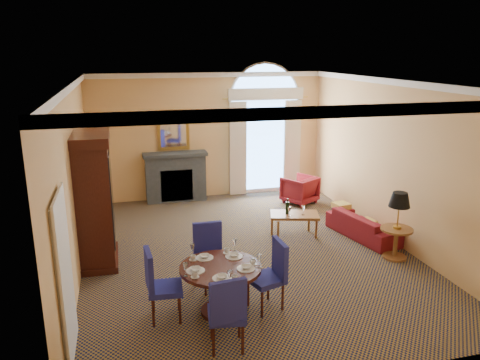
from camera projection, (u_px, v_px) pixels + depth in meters
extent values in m
plane|color=#111738|center=(247.00, 252.00, 8.95)|extent=(7.50, 7.50, 0.00)
cube|color=#ECB870|center=(208.00, 136.00, 12.02)|extent=(6.00, 0.04, 3.20)
cube|color=#ECB870|center=(74.00, 182.00, 7.79)|extent=(0.04, 7.50, 3.20)
cube|color=#ECB870|center=(393.00, 162.00, 9.24)|extent=(0.04, 7.50, 3.20)
cube|color=white|center=(247.00, 82.00, 8.09)|extent=(6.00, 7.50, 0.04)
cube|color=white|center=(247.00, 85.00, 8.11)|extent=(6.00, 7.50, 0.12)
cube|color=white|center=(65.00, 279.00, 5.72)|extent=(0.08, 0.90, 2.06)
cube|color=#3F464B|center=(176.00, 178.00, 11.88)|extent=(1.50, 0.40, 1.20)
cube|color=#3F464B|center=(175.00, 153.00, 11.68)|extent=(1.60, 0.46, 0.08)
cube|color=gold|center=(173.00, 130.00, 11.72)|extent=(0.80, 0.04, 1.00)
cube|color=silver|center=(173.00, 130.00, 11.70)|extent=(0.64, 0.02, 0.84)
cube|color=white|center=(264.00, 147.00, 12.45)|extent=(1.90, 0.04, 2.50)
cube|color=#87B2E2|center=(264.00, 147.00, 12.44)|extent=(1.70, 0.02, 2.30)
cylinder|color=white|center=(265.00, 99.00, 12.12)|extent=(1.90, 0.04, 1.90)
cube|color=beige|center=(238.00, 149.00, 12.16)|extent=(0.45, 0.06, 2.45)
cube|color=beige|center=(292.00, 146.00, 12.52)|extent=(0.45, 0.06, 2.45)
cube|color=beige|center=(266.00, 94.00, 11.97)|extent=(2.00, 0.08, 0.30)
cube|color=black|center=(94.00, 204.00, 8.27)|extent=(0.60, 1.10, 2.19)
cube|color=black|center=(89.00, 139.00, 7.95)|extent=(0.68, 1.21, 0.18)
cube|color=black|center=(99.00, 258.00, 8.54)|extent=(0.68, 1.21, 0.11)
cylinder|color=black|center=(220.00, 268.00, 6.69)|extent=(1.18, 1.18, 0.05)
cylinder|color=black|center=(221.00, 291.00, 6.79)|extent=(0.16, 0.16, 0.69)
cylinder|color=black|center=(221.00, 311.00, 6.88)|extent=(0.59, 0.59, 0.06)
cylinder|color=white|center=(234.00, 256.00, 6.99)|extent=(0.27, 0.27, 0.01)
imported|color=white|center=(234.00, 255.00, 6.99)|extent=(0.15, 0.15, 0.04)
imported|color=white|center=(227.00, 250.00, 7.12)|extent=(0.09, 0.09, 0.07)
cylinder|color=white|center=(205.00, 258.00, 6.95)|extent=(0.27, 0.27, 0.01)
imported|color=white|center=(205.00, 256.00, 6.95)|extent=(0.15, 0.15, 0.04)
imported|color=white|center=(193.00, 257.00, 6.88)|extent=(0.09, 0.09, 0.07)
cylinder|color=white|center=(196.00, 271.00, 6.54)|extent=(0.27, 0.27, 0.01)
imported|color=white|center=(195.00, 269.00, 6.53)|extent=(0.15, 0.15, 0.04)
imported|color=white|center=(195.00, 274.00, 6.36)|extent=(0.09, 0.09, 0.07)
cylinder|color=white|center=(222.00, 278.00, 6.32)|extent=(0.27, 0.27, 0.01)
imported|color=white|center=(222.00, 277.00, 6.32)|extent=(0.15, 0.15, 0.04)
imported|color=white|center=(235.00, 277.00, 6.27)|extent=(0.09, 0.09, 0.07)
cylinder|color=white|center=(246.00, 269.00, 6.60)|extent=(0.27, 0.27, 0.01)
imported|color=white|center=(246.00, 267.00, 6.60)|extent=(0.15, 0.15, 0.04)
imported|color=white|center=(253.00, 262.00, 6.74)|extent=(0.09, 0.09, 0.07)
cube|color=navy|center=(210.00, 261.00, 7.48)|extent=(0.59, 0.59, 0.08)
cube|color=navy|center=(207.00, 238.00, 7.59)|extent=(0.47, 0.07, 0.56)
cylinder|color=black|center=(215.00, 269.00, 7.79)|extent=(0.04, 0.04, 0.43)
cylinder|color=black|center=(195.00, 274.00, 7.60)|extent=(0.04, 0.04, 0.43)
cylinder|color=black|center=(226.00, 278.00, 7.49)|extent=(0.04, 0.04, 0.43)
cylinder|color=black|center=(206.00, 283.00, 7.30)|extent=(0.04, 0.04, 0.43)
cube|color=navy|center=(227.00, 314.00, 5.97)|extent=(0.53, 0.53, 0.08)
cube|color=navy|center=(228.00, 302.00, 5.68)|extent=(0.48, 0.13, 0.56)
cylinder|color=black|center=(213.00, 341.00, 5.84)|extent=(0.04, 0.04, 0.43)
cylinder|color=black|center=(243.00, 339.00, 5.88)|extent=(0.04, 0.04, 0.43)
cylinder|color=black|center=(212.00, 325.00, 6.19)|extent=(0.04, 0.04, 0.43)
cylinder|color=black|center=(239.00, 323.00, 6.23)|extent=(0.04, 0.04, 0.43)
cube|color=navy|center=(266.00, 279.00, 6.89)|extent=(0.59, 0.59, 0.08)
cube|color=navy|center=(280.00, 259.00, 6.84)|extent=(0.10, 0.47, 0.56)
cylinder|color=black|center=(283.00, 297.00, 6.90)|extent=(0.04, 0.04, 0.43)
cylinder|color=black|center=(268.00, 287.00, 7.20)|extent=(0.04, 0.04, 0.43)
cylinder|color=black|center=(262.00, 304.00, 6.71)|extent=(0.04, 0.04, 0.43)
cylinder|color=black|center=(248.00, 293.00, 7.01)|extent=(0.04, 0.04, 0.43)
cube|color=navy|center=(166.00, 289.00, 6.62)|extent=(0.50, 0.50, 0.08)
cube|color=navy|center=(149.00, 270.00, 6.50)|extent=(0.10, 0.47, 0.56)
cylinder|color=black|center=(153.00, 299.00, 6.83)|extent=(0.04, 0.04, 0.43)
cylinder|color=black|center=(153.00, 313.00, 6.48)|extent=(0.04, 0.04, 0.43)
cylinder|color=black|center=(179.00, 297.00, 6.89)|extent=(0.04, 0.04, 0.43)
cylinder|color=black|center=(180.00, 310.00, 6.54)|extent=(0.04, 0.04, 0.43)
imported|color=maroon|center=(364.00, 225.00, 9.63)|extent=(1.03, 1.81, 0.50)
imported|color=maroon|center=(300.00, 190.00, 11.77)|extent=(1.01, 1.02, 0.69)
cube|color=brown|center=(294.00, 215.00, 9.59)|extent=(1.09, 0.79, 0.05)
cylinder|color=brown|center=(278.00, 232.00, 9.37)|extent=(0.05, 0.05, 0.44)
cylinder|color=brown|center=(316.00, 228.00, 9.57)|extent=(0.05, 0.05, 0.44)
cylinder|color=brown|center=(272.00, 225.00, 9.74)|extent=(0.05, 0.05, 0.44)
cylinder|color=brown|center=(309.00, 221.00, 9.94)|extent=(0.05, 0.05, 0.44)
cylinder|color=brown|center=(397.00, 229.00, 8.55)|extent=(0.58, 0.58, 0.04)
cylinder|color=brown|center=(395.00, 244.00, 8.63)|extent=(0.08, 0.08, 0.55)
cylinder|color=brown|center=(394.00, 257.00, 8.70)|extent=(0.43, 0.43, 0.04)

